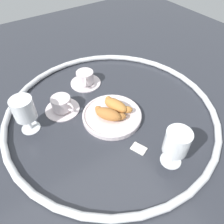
% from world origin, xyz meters
% --- Properties ---
extents(ground_plane, '(2.20, 2.20, 0.00)m').
position_xyz_m(ground_plane, '(0.00, 0.00, 0.00)').
color(ground_plane, '#2D3038').
extents(table_chrome_rim, '(0.82, 0.82, 0.02)m').
position_xyz_m(table_chrome_rim, '(0.00, 0.00, 0.01)').
color(table_chrome_rim, silver).
rests_on(table_chrome_rim, ground_plane).
extents(pastry_plate, '(0.23, 0.23, 0.02)m').
position_xyz_m(pastry_plate, '(0.02, -0.01, 0.01)').
color(pastry_plate, silver).
rests_on(pastry_plate, ground_plane).
extents(croissant_large, '(0.12, 0.11, 0.04)m').
position_xyz_m(croissant_large, '(0.03, -0.03, 0.04)').
color(croissant_large, '#AD6B33').
rests_on(croissant_large, pastry_plate).
extents(croissant_small, '(0.13, 0.09, 0.04)m').
position_xyz_m(croissant_small, '(0.01, 0.02, 0.04)').
color(croissant_small, '#BC7A38').
rests_on(croissant_small, pastry_plate).
extents(coffee_cup_near, '(0.14, 0.14, 0.06)m').
position_xyz_m(coffee_cup_near, '(-0.22, 0.01, 0.03)').
color(coffee_cup_near, silver).
rests_on(coffee_cup_near, ground_plane).
extents(coffee_cup_far, '(0.14, 0.14, 0.06)m').
position_xyz_m(coffee_cup_far, '(-0.13, -0.15, 0.03)').
color(coffee_cup_far, silver).
rests_on(coffee_cup_far, ground_plane).
extents(juice_glass_left, '(0.08, 0.08, 0.14)m').
position_xyz_m(juice_glass_left, '(0.28, 0.04, 0.09)').
color(juice_glass_left, white).
rests_on(juice_glass_left, ground_plane).
extents(juice_glass_right, '(0.08, 0.08, 0.14)m').
position_xyz_m(juice_glass_right, '(-0.10, -0.29, 0.09)').
color(juice_glass_right, white).
rests_on(juice_glass_right, ground_plane).
extents(sugar_packet, '(0.06, 0.05, 0.01)m').
position_xyz_m(sugar_packet, '(0.19, -0.02, 0.00)').
color(sugar_packet, white).
rests_on(sugar_packet, ground_plane).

